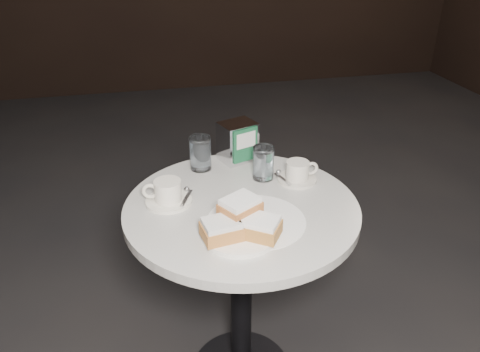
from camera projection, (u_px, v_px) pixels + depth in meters
name	position (u px, v px, depth m)	size (l,w,h in m)	color
cafe_table	(241.00, 257.00, 1.49)	(0.70, 0.70, 0.74)	black
sugar_spill	(256.00, 221.00, 1.31)	(0.28, 0.28, 0.00)	white
beignet_plate	(240.00, 225.00, 1.23)	(0.23, 0.23, 0.10)	white
coffee_cup_left	(168.00, 193.00, 1.39)	(0.16, 0.16, 0.07)	white
coffee_cup_right	(298.00, 172.00, 1.51)	(0.14, 0.13, 0.07)	silver
water_glass_left	(200.00, 154.00, 1.57)	(0.09, 0.09, 0.12)	silver
water_glass_right	(263.00, 163.00, 1.51)	(0.09, 0.09, 0.11)	white
napkin_dispenser	(238.00, 142.00, 1.62)	(0.14, 0.13, 0.14)	silver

